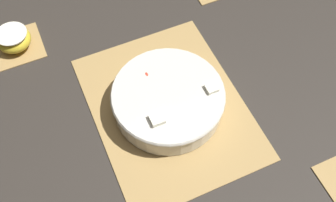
{
  "coord_description": "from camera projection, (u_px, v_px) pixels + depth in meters",
  "views": [
    {
      "loc": [
        0.44,
        -0.2,
        0.82
      ],
      "look_at": [
        0.0,
        0.0,
        0.03
      ],
      "focal_mm": 42.0,
      "sensor_mm": 36.0,
      "label": 1
    }
  ],
  "objects": [
    {
      "name": "coaster_mat_near_left",
      "position": [
        17.0,
        46.0,
        1.05
      ],
      "size": [
        0.13,
        0.13,
        0.01
      ],
      "color": "#A8844C",
      "rests_on": "ground_plane"
    },
    {
      "name": "fruit_salad_bowl",
      "position": [
        168.0,
        99.0,
        0.91
      ],
      "size": [
        0.27,
        0.27,
        0.07
      ],
      "color": "silver",
      "rests_on": "bamboo_mat_center"
    },
    {
      "name": "bamboo_mat_center",
      "position": [
        168.0,
        107.0,
        0.95
      ],
      "size": [
        0.46,
        0.35,
        0.01
      ],
      "color": "#A8844C",
      "rests_on": "ground_plane"
    },
    {
      "name": "ground_plane",
      "position": [
        168.0,
        108.0,
        0.95
      ],
      "size": [
        6.0,
        6.0,
        0.0
      ],
      "primitive_type": "plane",
      "color": "#2D2823"
    },
    {
      "name": "apple_half",
      "position": [
        14.0,
        39.0,
        1.02
      ],
      "size": [
        0.09,
        0.09,
        0.05
      ],
      "color": "gold",
      "rests_on": "coaster_mat_near_left"
    }
  ]
}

